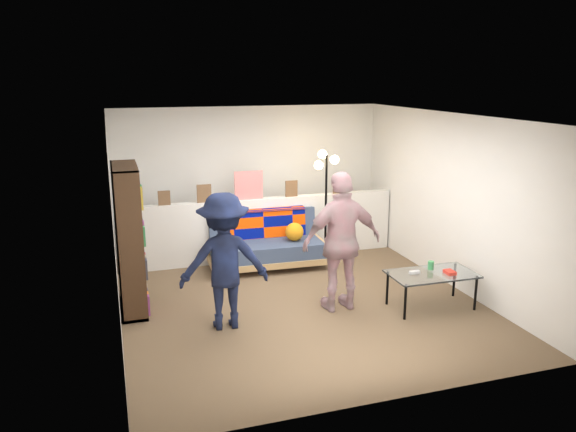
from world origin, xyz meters
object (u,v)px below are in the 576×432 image
object	(u,v)px
bookshelf	(129,244)
floor_lamp	(325,183)
futon_sofa	(267,244)
coffee_table	(432,275)
person_right	(342,242)
person_left	(224,261)

from	to	relation	value
bookshelf	floor_lamp	xyz separation A→B (m)	(3.04, 1.11, 0.39)
futon_sofa	floor_lamp	bearing A→B (deg)	3.79
coffee_table	floor_lamp	world-z (taller)	floor_lamp
floor_lamp	person_right	bearing A→B (deg)	-105.35
coffee_table	floor_lamp	distance (m)	2.45
futon_sofa	person_right	bearing A→B (deg)	-76.34
futon_sofa	floor_lamp	size ratio (longest dim) A/B	1.03
person_left	person_right	world-z (taller)	person_right
futon_sofa	person_right	world-z (taller)	person_right
bookshelf	person_left	world-z (taller)	bookshelf
bookshelf	floor_lamp	distance (m)	3.26
bookshelf	person_right	distance (m)	2.64
futon_sofa	person_left	world-z (taller)	person_left
futon_sofa	person_right	size ratio (longest dim) A/B	1.03
person_right	futon_sofa	bearing A→B (deg)	-78.49
coffee_table	floor_lamp	xyz separation A→B (m)	(-0.59, 2.23, 0.82)
bookshelf	person_left	distance (m)	1.33
coffee_table	person_left	bearing A→B (deg)	174.30
coffee_table	person_left	distance (m)	2.66
bookshelf	person_left	size ratio (longest dim) A/B	1.14
bookshelf	floor_lamp	world-z (taller)	bookshelf
bookshelf	floor_lamp	bearing A→B (deg)	20.04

